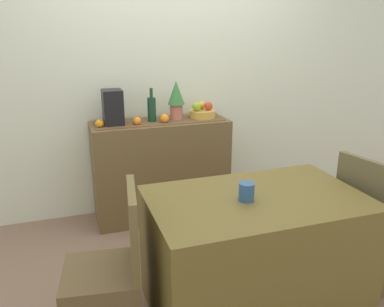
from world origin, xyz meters
name	(u,v)px	position (x,y,z in m)	size (l,w,h in m)	color
ground_plane	(214,266)	(0.00, 0.00, -0.01)	(6.40, 6.40, 0.02)	#826452
room_wall_rear	(169,64)	(0.00, 1.18, 1.35)	(6.40, 0.06, 2.70)	silver
sideboard_console	(161,169)	(-0.16, 0.92, 0.44)	(1.19, 0.42, 0.89)	brown
table_runner	(160,121)	(-0.16, 0.92, 0.89)	(1.11, 0.32, 0.01)	brown
fruit_bowl	(203,114)	(0.24, 0.92, 0.93)	(0.23, 0.23, 0.07)	gold
apple_upper	(197,106)	(0.18, 0.91, 1.00)	(0.08, 0.08, 0.08)	#8AB22D
apple_center	(201,105)	(0.24, 0.97, 1.00)	(0.07, 0.07, 0.07)	gold
apple_front	(208,106)	(0.29, 0.91, 1.00)	(0.07, 0.07, 0.07)	#B43F20
wine_bottle	(152,109)	(-0.23, 0.92, 1.00)	(0.07, 0.07, 0.29)	#183D27
coffee_maker	(113,107)	(-0.55, 0.92, 1.03)	(0.16, 0.18, 0.29)	black
potted_plant	(176,98)	(-0.01, 0.92, 1.08)	(0.14, 0.14, 0.34)	#B86956
orange_loose_end	(100,124)	(-0.67, 0.86, 0.92)	(0.07, 0.07, 0.07)	orange
orange_loose_mid	(137,121)	(-0.37, 0.85, 0.92)	(0.07, 0.07, 0.07)	orange
orange_loose_far	(164,118)	(-0.13, 0.85, 0.93)	(0.08, 0.08, 0.08)	orange
dining_table	(254,253)	(0.06, -0.48, 0.37)	(1.24, 0.78, 0.74)	brown
coffee_cup	(247,192)	(-0.02, -0.50, 0.79)	(0.09, 0.09, 0.10)	#2C548C
chair_near_window	(106,299)	(-0.83, -0.48, 0.27)	(0.45, 0.45, 0.90)	brown
chair_by_corner	(371,244)	(0.95, -0.48, 0.27)	(0.47, 0.47, 0.90)	brown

